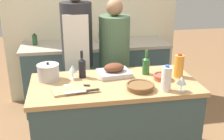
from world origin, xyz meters
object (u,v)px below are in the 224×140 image
Objects in this scene: cutting_board at (69,90)px; condiment_bottle_tall at (35,40)px; knife_chef at (83,91)px; milk_jug at (166,79)px; knife_paring at (78,85)px; wine_glass_left at (182,80)px; mixing_bowl at (162,77)px; stand_mixer at (104,34)px; wine_bottle_green at (82,67)px; wine_glass_right at (72,69)px; person_cook_guest at (114,61)px; wicker_basket at (140,86)px; wine_bottle_dark at (146,65)px; juice_jug at (179,66)px; condiment_bottle_short at (80,36)px; person_cook_aproned at (78,54)px; stock_pot at (48,72)px.

condiment_bottle_tall is (-0.39, 1.59, 0.05)m from cutting_board.
cutting_board is 0.14m from knife_chef.
milk_jug is 0.97× the size of knife_paring.
knife_chef is (-0.82, 0.10, -0.08)m from wine_glass_left.
knife_paring is 1.57m from condiment_bottle_tall.
mixing_bowl is 1.46m from stand_mixer.
wine_bottle_green reaches higher than wine_glass_right.
person_cook_guest is (0.56, 0.86, -0.07)m from cutting_board.
wicker_basket is 1.77× the size of wine_glass_right.
wine_bottle_green is (0.14, 0.29, 0.09)m from cutting_board.
condiment_bottle_tall is (-1.15, 1.32, -0.03)m from wine_bottle_dark.
juice_jug is 0.78× the size of knife_chef.
condiment_bottle_tall is (-0.93, 0.07, -0.05)m from stand_mixer.
wine_bottle_dark is at bearing 112.04° from wine_glass_left.
knife_paring is (0.08, 0.10, -0.01)m from cutting_board.
wine_bottle_green is 1.48× the size of condiment_bottle_short.
juice_jug is 1.16m from person_cook_aproned.
wine_glass_right is (-0.56, 0.34, 0.07)m from wicker_basket.
condiment_bottle_tall is (-1.33, 1.76, -0.03)m from wine_glass_left.
wine_glass_right is at bearing 179.94° from wine_bottle_dark.
wine_bottle_dark is (-0.28, 0.13, -0.01)m from juice_jug.
milk_jug reaches higher than wicker_basket.
wine_glass_right is at bearing -166.21° from wine_bottle_green.
wicker_basket is 0.14× the size of person_cook_aproned.
person_cook_guest is (0.02, -0.66, -0.17)m from stand_mixer.
milk_jug is 0.41m from wine_bottle_dark.
person_cook_guest reaches higher than stand_mixer.
wine_bottle_dark is 1.58× the size of condiment_bottle_tall.
mixing_bowl is 1.95m from condiment_bottle_tall.
person_cook_guest reaches higher than wine_bottle_green.
condiment_bottle_short is at bearing 157.33° from stand_mixer.
stock_pot is 0.31m from wine_bottle_green.
condiment_bottle_short is at bearing 86.99° from wine_bottle_green.
mixing_bowl is 0.96× the size of condiment_bottle_short.
mixing_bowl is at bearing 77.24° from milk_jug.
wine_bottle_green reaches higher than knife_chef.
mixing_bowl reaches higher than cutting_board.
person_cook_aproned is (0.31, 0.58, -0.02)m from stock_pot.
person_cook_guest is at bearing 92.94° from wicker_basket.
stand_mixer is 0.77m from person_cook_aproned.
wine_glass_left is (-0.11, -0.31, -0.01)m from juice_jug.
stand_mixer reaches higher than knife_chef.
juice_jug is 0.88m from person_cook_guest.
milk_jug is at bearing -82.01° from wine_bottle_dark.
knife_paring is (-0.67, -0.17, -0.09)m from wine_bottle_dark.
person_cook_guest is (-0.05, 0.94, -0.09)m from wicker_basket.
mixing_bowl is at bearing -56.49° from wine_bottle_dark.
juice_jug is 1.73m from condiment_bottle_short.
knife_paring is at bearing 162.46° from milk_jug.
wine_bottle_green is 1.11× the size of knife_paring.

